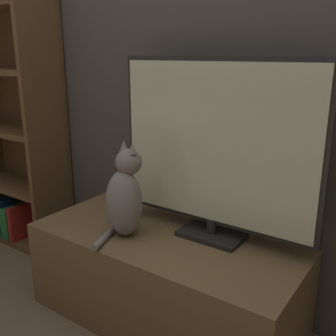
% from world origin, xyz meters
% --- Properties ---
extents(wall_back, '(4.80, 0.05, 2.60)m').
position_xyz_m(wall_back, '(0.00, 1.22, 1.30)').
color(wall_back, '#47423D').
rests_on(wall_back, ground_plane).
extents(tv_stand, '(1.17, 0.52, 0.40)m').
position_xyz_m(tv_stand, '(0.00, 0.92, 0.20)').
color(tv_stand, brown).
rests_on(tv_stand, ground_plane).
extents(tv, '(0.87, 0.16, 0.74)m').
position_xyz_m(tv, '(0.17, 1.04, 0.79)').
color(tv, black).
rests_on(tv, tv_stand).
extents(cat, '(0.20, 0.28, 0.40)m').
position_xyz_m(cat, '(-0.15, 0.85, 0.57)').
color(cat, gray).
rests_on(cat, tv_stand).
extents(bookshelf, '(0.68, 0.28, 1.76)m').
position_xyz_m(bookshelf, '(-1.22, 1.09, 0.80)').
color(bookshelf, brown).
rests_on(bookshelf, ground_plane).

